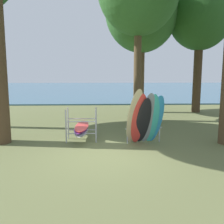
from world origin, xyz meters
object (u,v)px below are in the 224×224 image
at_px(leaning_board_pile, 145,119).
at_px(board_storage_rack, 81,128).
at_px(tree_deep_back, 142,10).
at_px(tree_far_left_back, 200,13).

bearing_deg(leaning_board_pile, board_storage_rack, 163.87).
bearing_deg(tree_deep_back, board_storage_rack, -115.09).
distance_m(tree_deep_back, board_storage_rack, 9.66).
height_order(tree_far_left_back, board_storage_rack, tree_far_left_back).
bearing_deg(leaning_board_pile, tree_deep_back, 83.02).
relative_size(tree_far_left_back, leaning_board_pile, 4.10).
bearing_deg(tree_far_left_back, leaning_board_pile, -121.29).
bearing_deg(tree_deep_back, leaning_board_pile, -96.98).
bearing_deg(board_storage_rack, tree_deep_back, 64.91).
bearing_deg(board_storage_rack, tree_far_left_back, 44.68).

